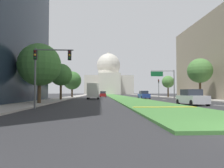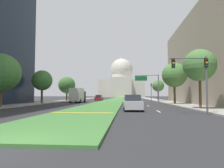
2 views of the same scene
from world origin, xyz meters
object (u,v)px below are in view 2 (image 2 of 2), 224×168
(capitol_building, at_px, (122,83))
(street_tree_left_far, at_px, (67,85))
(street_tree_right_far, at_px, (158,86))
(box_truck_delivery, at_px, (78,95))
(sedan_distant, at_px, (99,98))
(street_tree_right_near, at_px, (199,65))
(traffic_light_near_right, at_px, (197,72))
(sedan_midblock, at_px, (128,99))
(street_tree_right_mid, at_px, (174,75))
(overhead_guide_sign, at_px, (149,82))
(sedan_lead_stopped, at_px, (132,103))
(street_tree_left_mid, at_px, (42,80))
(traffic_light_far_right, at_px, (151,89))
(street_tree_left_near, at_px, (1,73))

(capitol_building, height_order, street_tree_left_far, capitol_building)
(street_tree_right_far, height_order, box_truck_delivery, street_tree_right_far)
(street_tree_right_far, height_order, sedan_distant, street_tree_right_far)
(street_tree_right_near, relative_size, street_tree_right_far, 1.23)
(capitol_building, distance_m, street_tree_left_far, 91.59)
(traffic_light_near_right, bearing_deg, street_tree_left_far, 123.08)
(street_tree_left_far, relative_size, sedan_midblock, 1.51)
(street_tree_right_mid, bearing_deg, capitol_building, 96.70)
(overhead_guide_sign, distance_m, sedan_lead_stopped, 24.53)
(overhead_guide_sign, relative_size, sedan_lead_stopped, 1.53)
(street_tree_right_near, xyz_separation_m, sedan_midblock, (-8.37, 21.96, -4.43))
(street_tree_right_far, distance_m, sedan_midblock, 11.73)
(street_tree_left_mid, distance_m, street_tree_right_far, 30.06)
(street_tree_right_far, bearing_deg, street_tree_left_far, -179.86)
(traffic_light_near_right, height_order, sedan_distant, traffic_light_near_right)
(street_tree_right_far, bearing_deg, street_tree_right_mid, -89.24)
(overhead_guide_sign, bearing_deg, sedan_lead_stopped, -101.03)
(street_tree_left_far, relative_size, sedan_distant, 1.44)
(box_truck_delivery, bearing_deg, overhead_guide_sign, 9.93)
(street_tree_right_near, xyz_separation_m, street_tree_right_mid, (0.03, 12.48, 0.11))
(street_tree_right_near, xyz_separation_m, sedan_distant, (-17.41, 36.22, -4.44))
(capitol_building, distance_m, traffic_light_far_right, 87.32)
(sedan_lead_stopped, bearing_deg, street_tree_right_far, 76.06)
(traffic_light_far_right, relative_size, street_tree_right_far, 0.89)
(street_tree_left_near, height_order, sedan_lead_stopped, street_tree_left_near)
(overhead_guide_sign, xyz_separation_m, street_tree_right_far, (3.20, 7.77, -0.46))
(street_tree_right_near, bearing_deg, street_tree_right_mid, 89.84)
(sedan_distant, bearing_deg, traffic_light_near_right, -70.37)
(street_tree_right_mid, distance_m, sedan_lead_stopped, 17.08)
(street_tree_left_far, bearing_deg, street_tree_left_mid, -89.00)
(traffic_light_far_right, height_order, street_tree_left_near, street_tree_left_near)
(traffic_light_far_right, xyz_separation_m, street_tree_left_mid, (-23.67, -20.74, 1.24))
(street_tree_left_near, distance_m, street_tree_left_far, 28.62)
(traffic_light_near_right, height_order, street_tree_left_near, street_tree_left_near)
(overhead_guide_sign, relative_size, street_tree_right_mid, 0.85)
(capitol_building, xyz_separation_m, street_tree_right_far, (12.41, -90.39, -6.62))
(street_tree_left_far, bearing_deg, sedan_midblock, -24.04)
(sedan_midblock, xyz_separation_m, box_truck_delivery, (-11.30, -2.91, 0.86))
(street_tree_left_near, height_order, street_tree_right_far, street_tree_left_near)
(sedan_distant, height_order, box_truck_delivery, box_truck_delivery)
(capitol_building, relative_size, street_tree_right_mid, 4.21)
(street_tree_right_mid, bearing_deg, sedan_midblock, 131.54)
(street_tree_right_near, height_order, sedan_distant, street_tree_right_near)
(traffic_light_near_right, bearing_deg, box_truck_delivery, 124.72)
(traffic_light_far_right, distance_m, street_tree_right_mid, 21.45)
(overhead_guide_sign, relative_size, street_tree_left_far, 0.95)
(street_tree_left_mid, relative_size, street_tree_right_mid, 0.86)
(street_tree_right_near, height_order, street_tree_right_mid, street_tree_right_mid)
(traffic_light_near_right, xyz_separation_m, sedan_lead_stopped, (-5.63, 3.99, -2.97))
(street_tree_left_far, distance_m, street_tree_right_far, 25.32)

